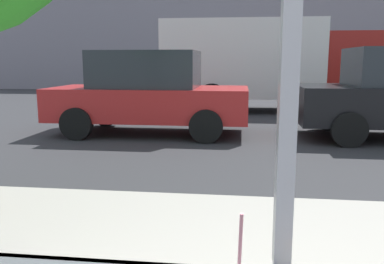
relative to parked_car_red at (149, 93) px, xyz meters
name	(u,v)px	position (x,y,z in m)	size (l,w,h in m)	color
ground_plane	(247,130)	(2.08, 0.73, -0.87)	(60.00, 60.00, 0.00)	#2D2D30
building_facade_far	(246,36)	(2.08, 13.44, 1.95)	(28.00, 1.20, 5.64)	gray
parked_car_red	(149,93)	(0.00, 0.00, 0.00)	(4.11, 1.95, 1.74)	red
box_truck	(267,62)	(2.69, 4.36, 0.64)	(6.48, 2.44, 2.73)	silver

